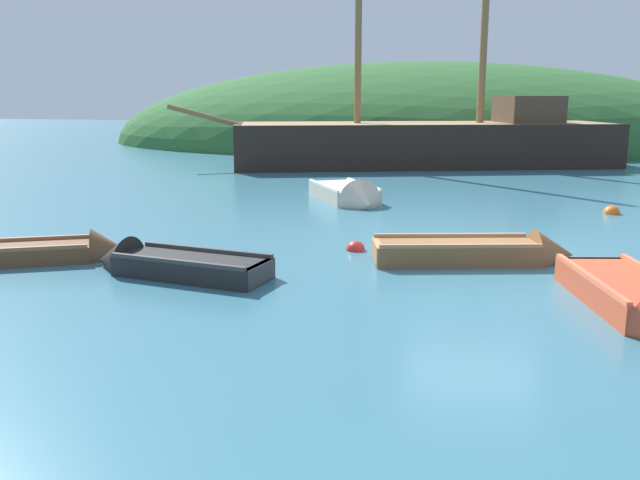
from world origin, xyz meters
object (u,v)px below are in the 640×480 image
Objects in this scene: rowboat_near_dock at (640,306)px; rowboat_outer_right at (350,197)px; sailing_ship at (427,150)px; buoy_orange at (611,214)px; rowboat_far at (483,255)px; rowboat_center at (45,255)px; buoy_red at (356,250)px; rowboat_outer_left at (168,267)px.

rowboat_near_dock is 10.49m from rowboat_outer_right.
buoy_orange is (5.33, -10.74, -0.66)m from sailing_ship.
buoy_orange is (3.25, 5.86, -0.13)m from rowboat_far.
rowboat_outer_right reaches higher than buoy_orange.
rowboat_outer_right is at bearing 36.02° from rowboat_center.
rowboat_near_dock is 9.34× the size of buoy_red.
rowboat_outer_right is 8.92m from rowboat_center.
sailing_ship is 5.14× the size of rowboat_outer_right.
rowboat_center is at bearing 178.13° from rowboat_far.
rowboat_near_dock reaches higher than rowboat_far.
rowboat_far is (5.20, 2.01, 0.02)m from rowboat_outer_left.
buoy_orange is at bearing 8.71° from rowboat_center.
sailing_ship is 5.43× the size of rowboat_outer_left.
rowboat_far is (-2.05, 2.67, -0.00)m from rowboat_near_dock.
rowboat_center is 7.96m from rowboat_far.
rowboat_center is 9.27× the size of buoy_red.
buoy_orange is (6.78, -0.34, -0.14)m from rowboat_outer_right.
rowboat_outer_left is 2.62m from rowboat_center.
rowboat_near_dock reaches higher than buoy_orange.
rowboat_near_dock is at bearing -34.72° from buoy_red.
rowboat_outer_right is at bearing 177.10° from buoy_orange.
rowboat_near_dock is at bearing -97.99° from buoy_orange.
rowboat_outer_right is at bearing -159.86° from rowboat_near_dock.
rowboat_center is 13.35m from buoy_orange.
rowboat_outer_left is at bearing -33.68° from rowboat_center.
rowboat_far is at bearing -154.55° from rowboat_near_dock.
rowboat_outer_left is at bearing 62.96° from sailing_ship.
rowboat_outer_right is 8.44× the size of buoy_orange.
rowboat_far is 9.96× the size of buoy_red.
rowboat_center is at bearing -108.06° from rowboat_near_dock.
rowboat_far is at bearing -13.62° from rowboat_center.
rowboat_far is (2.08, -16.61, -0.53)m from sailing_ship.
rowboat_outer_left is at bearing -139.14° from buoy_red.
rowboat_near_dock is at bearing 84.58° from sailing_ship.
rowboat_outer_right is at bearing 105.94° from rowboat_far.
rowboat_near_dock is 8.62m from buoy_orange.
buoy_orange is at bearing 47.29° from rowboat_far.
buoy_red is (5.39, 2.05, -0.10)m from rowboat_center.
rowboat_center reaches higher than buoy_red.
sailing_ship is 5.18× the size of rowboat_near_dock.
rowboat_near_dock is 1.01× the size of rowboat_center.
buoy_red is at bearing -128.77° from rowboat_outer_left.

